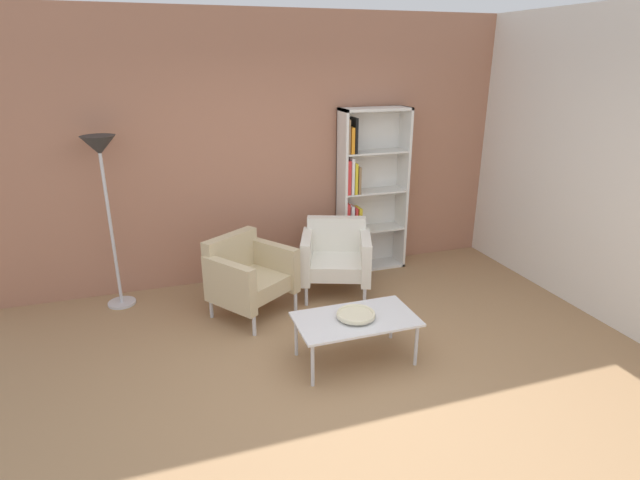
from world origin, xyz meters
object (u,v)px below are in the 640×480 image
object	(u,v)px
coffee_table_low	(356,321)
armchair_by_bookshelf	(336,256)
floor_lamp_torchiere	(102,167)
decorative_bowl	(356,314)
armchair_near_window	(248,274)
bookshelf_tall	(365,194)

from	to	relation	value
coffee_table_low	armchair_by_bookshelf	distance (m)	1.36
coffee_table_low	floor_lamp_torchiere	size ratio (longest dim) A/B	0.57
decorative_bowl	armchair_near_window	distance (m)	1.32
decorative_bowl	armchair_near_window	size ratio (longest dim) A/B	0.34
decorative_bowl	bookshelf_tall	bearing A→B (deg)	64.96
bookshelf_tall	coffee_table_low	xyz separation A→B (m)	(-0.87, -1.86, -0.55)
armchair_by_bookshelf	floor_lamp_torchiere	distance (m)	2.49
armchair_by_bookshelf	armchair_near_window	world-z (taller)	same
armchair_near_window	armchair_by_bookshelf	bearing A→B (deg)	-23.96
coffee_table_low	armchair_near_window	xyz separation A→B (m)	(-0.68, 1.13, 0.05)
bookshelf_tall	armchair_near_window	bearing A→B (deg)	-154.95
decorative_bowl	floor_lamp_torchiere	distance (m)	2.77
coffee_table_low	decorative_bowl	size ratio (longest dim) A/B	3.12
bookshelf_tall	armchair_by_bookshelf	bearing A→B (deg)	-135.94
decorative_bowl	armchair_near_window	world-z (taller)	armchair_near_window
bookshelf_tall	armchair_near_window	world-z (taller)	bookshelf_tall
armchair_by_bookshelf	armchair_near_window	distance (m)	1.01
armchair_near_window	floor_lamp_torchiere	distance (m)	1.72
armchair_near_window	floor_lamp_torchiere	size ratio (longest dim) A/B	0.54
bookshelf_tall	floor_lamp_torchiere	distance (m)	2.83
bookshelf_tall	coffee_table_low	world-z (taller)	bookshelf_tall
bookshelf_tall	armchair_by_bookshelf	xyz separation A→B (m)	(-0.55, -0.54, -0.51)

